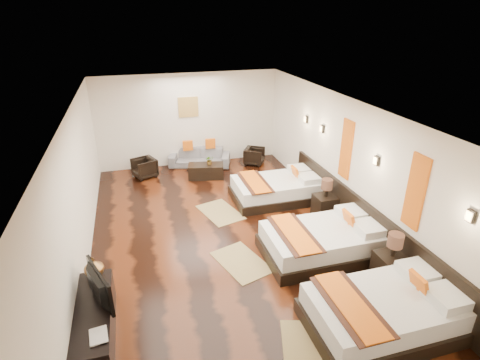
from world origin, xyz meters
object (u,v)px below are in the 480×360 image
object	(u,v)px
nightstand_b	(325,204)
figurine	(94,267)
table_plant	(210,160)
sofa	(200,157)
book	(89,339)
armchair_left	(144,168)
nightstand_a	(391,265)
bed_mid	(323,241)
tv_console	(95,323)
coffee_table	(206,171)
bed_far	(277,189)
armchair_right	(254,156)
bed_near	(385,311)
tv	(94,288)

from	to	relation	value
nightstand_b	figurine	size ratio (longest dim) A/B	2.91
table_plant	sofa	bearing A→B (deg)	96.79
book	armchair_left	xyz separation A→B (m)	(1.03, 6.49, -0.28)
table_plant	nightstand_a	bearing A→B (deg)	-68.95
nightstand_b	sofa	size ratio (longest dim) A/B	0.51
bed_mid	tv_console	distance (m)	4.32
coffee_table	table_plant	world-z (taller)	table_plant
bed_far	book	distance (m)	5.87
sofa	armchair_right	size ratio (longest dim) A/B	3.17
armchair_right	book	bearing A→B (deg)	177.79
bed_near	coffee_table	world-z (taller)	bed_near
tv	sofa	world-z (taller)	tv
nightstand_b	armchair_left	bearing A→B (deg)	137.85
tv_console	armchair_left	xyz separation A→B (m)	(1.03, 5.91, 0.01)
armchair_right	tv	bearing A→B (deg)	175.03
nightstand_a	tv_console	size ratio (longest dim) A/B	0.55
bed_near	sofa	size ratio (longest dim) A/B	1.24
tv	book	bearing A→B (deg)	154.56
nightstand_b	book	bearing A→B (deg)	-149.26
tv	table_plant	distance (m)	5.95
nightstand_a	armchair_left	xyz separation A→B (m)	(-3.92, 5.99, -0.06)
figurine	coffee_table	world-z (taller)	figurine
tv	nightstand_a	bearing A→B (deg)	-113.88
nightstand_b	bed_mid	bearing A→B (deg)	-118.69
book	sofa	world-z (taller)	book
coffee_table	bed_near	bearing A→B (deg)	-76.99
book	tv_console	bearing A→B (deg)	90.00
coffee_table	nightstand_b	bearing A→B (deg)	-53.68
book	armchair_right	bearing A→B (deg)	56.20
book	coffee_table	world-z (taller)	book
bed_near	coffee_table	bearing A→B (deg)	103.01
tv_console	sofa	size ratio (longest dim) A/B	0.97
tv	armchair_right	xyz separation A→B (m)	(4.35, 5.87, -0.55)
bed_near	tv_console	world-z (taller)	bed_near
nightstand_a	tv	xyz separation A→B (m)	(-4.90, 0.21, 0.47)
book	table_plant	distance (m)	6.60
tv	coffee_table	bearing A→B (deg)	-48.42
bed_mid	tv_console	bearing A→B (deg)	-166.60
bed_mid	coffee_table	bearing A→B (deg)	108.57
bed_near	figurine	bearing A→B (deg)	157.15
figurine	sofa	bearing A→B (deg)	63.90
book	table_plant	xyz separation A→B (m)	(2.84, 5.95, -0.03)
bed_far	armchair_right	size ratio (longest dim) A/B	3.75
nightstand_b	figurine	world-z (taller)	nightstand_b
bed_near	tv_console	size ratio (longest dim) A/B	1.27
bed_far	coffee_table	world-z (taller)	bed_far
bed_far	armchair_left	xyz separation A→B (m)	(-3.17, 2.39, -0.00)
armchair_left	tv	bearing A→B (deg)	-30.64
tv_console	figurine	world-z (taller)	figurine
sofa	armchair_right	world-z (taller)	sofa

